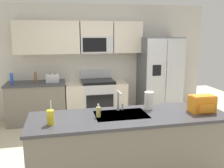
{
  "coord_description": "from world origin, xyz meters",
  "views": [
    {
      "loc": [
        -0.9,
        -3.51,
        1.93
      ],
      "look_at": [
        -0.02,
        0.6,
        1.05
      ],
      "focal_mm": 38.64,
      "sensor_mm": 36.0,
      "label": 1
    }
  ],
  "objects_px": {
    "pepper_mill": "(36,77)",
    "soap_dispenser": "(98,112)",
    "bottle_blue": "(12,78)",
    "paper_towel_roll": "(149,100)",
    "range_oven": "(96,100)",
    "drink_cup_yellow": "(50,117)",
    "backpack": "(202,103)",
    "sink_faucet": "(119,99)",
    "refrigerator": "(159,77)",
    "toaster": "(53,78)"
  },
  "relations": [
    {
      "from": "refrigerator",
      "to": "toaster",
      "type": "xyz_separation_m",
      "value": [
        -2.45,
        0.02,
        0.07
      ]
    },
    {
      "from": "bottle_blue",
      "to": "drink_cup_yellow",
      "type": "xyz_separation_m",
      "value": [
        0.87,
        -2.55,
        -0.03
      ]
    },
    {
      "from": "refrigerator",
      "to": "bottle_blue",
      "type": "relative_size",
      "value": 8.06
    },
    {
      "from": "drink_cup_yellow",
      "to": "soap_dispenser",
      "type": "distance_m",
      "value": 0.6
    },
    {
      "from": "pepper_mill",
      "to": "bottle_blue",
      "type": "distance_m",
      "value": 0.48
    },
    {
      "from": "refrigerator",
      "to": "backpack",
      "type": "bearing_deg",
      "value": -100.14
    },
    {
      "from": "toaster",
      "to": "backpack",
      "type": "xyz_separation_m",
      "value": [
        2.01,
        -2.49,
        0.03
      ]
    },
    {
      "from": "soap_dispenser",
      "to": "paper_towel_roll",
      "type": "distance_m",
      "value": 0.77
    },
    {
      "from": "paper_towel_roll",
      "to": "backpack",
      "type": "distance_m",
      "value": 0.71
    },
    {
      "from": "sink_faucet",
      "to": "backpack",
      "type": "height_order",
      "value": "sink_faucet"
    },
    {
      "from": "toaster",
      "to": "backpack",
      "type": "relative_size",
      "value": 0.88
    },
    {
      "from": "paper_towel_roll",
      "to": "range_oven",
      "type": "bearing_deg",
      "value": 100.28
    },
    {
      "from": "range_oven",
      "to": "sink_faucet",
      "type": "xyz_separation_m",
      "value": [
        -0.02,
        -2.28,
        0.62
      ]
    },
    {
      "from": "refrigerator",
      "to": "backpack",
      "type": "relative_size",
      "value": 5.78
    },
    {
      "from": "refrigerator",
      "to": "sink_faucet",
      "type": "height_order",
      "value": "refrigerator"
    },
    {
      "from": "bottle_blue",
      "to": "soap_dispenser",
      "type": "xyz_separation_m",
      "value": [
        1.45,
        -2.41,
        -0.05
      ]
    },
    {
      "from": "pepper_mill",
      "to": "soap_dispenser",
      "type": "relative_size",
      "value": 1.39
    },
    {
      "from": "bottle_blue",
      "to": "paper_towel_roll",
      "type": "height_order",
      "value": "paper_towel_roll"
    },
    {
      "from": "paper_towel_roll",
      "to": "soap_dispenser",
      "type": "bearing_deg",
      "value": -165.37
    },
    {
      "from": "bottle_blue",
      "to": "drink_cup_yellow",
      "type": "height_order",
      "value": "drink_cup_yellow"
    },
    {
      "from": "soap_dispenser",
      "to": "drink_cup_yellow",
      "type": "bearing_deg",
      "value": -166.91
    },
    {
      "from": "bottle_blue",
      "to": "paper_towel_roll",
      "type": "distance_m",
      "value": 3.12
    },
    {
      "from": "range_oven",
      "to": "pepper_mill",
      "type": "relative_size",
      "value": 5.77
    },
    {
      "from": "sink_faucet",
      "to": "backpack",
      "type": "xyz_separation_m",
      "value": [
        1.08,
        -0.26,
        -0.05
      ]
    },
    {
      "from": "pepper_mill",
      "to": "sink_faucet",
      "type": "bearing_deg",
      "value": -60.59
    },
    {
      "from": "paper_towel_roll",
      "to": "drink_cup_yellow",
      "type": "bearing_deg",
      "value": -166.05
    },
    {
      "from": "drink_cup_yellow",
      "to": "paper_towel_roll",
      "type": "distance_m",
      "value": 1.36
    },
    {
      "from": "refrigerator",
      "to": "bottle_blue",
      "type": "xyz_separation_m",
      "value": [
        -3.28,
        0.03,
        0.09
      ]
    },
    {
      "from": "toaster",
      "to": "paper_towel_roll",
      "type": "height_order",
      "value": "paper_towel_roll"
    },
    {
      "from": "refrigerator",
      "to": "drink_cup_yellow",
      "type": "xyz_separation_m",
      "value": [
        -2.41,
        -2.52,
        0.06
      ]
    },
    {
      "from": "toaster",
      "to": "backpack",
      "type": "bearing_deg",
      "value": -51.08
    },
    {
      "from": "toaster",
      "to": "pepper_mill",
      "type": "distance_m",
      "value": 0.36
    },
    {
      "from": "soap_dispenser",
      "to": "backpack",
      "type": "relative_size",
      "value": 0.53
    },
    {
      "from": "toaster",
      "to": "drink_cup_yellow",
      "type": "xyz_separation_m",
      "value": [
        0.04,
        -2.53,
        -0.0
      ]
    },
    {
      "from": "range_oven",
      "to": "paper_towel_roll",
      "type": "height_order",
      "value": "paper_towel_roll"
    },
    {
      "from": "refrigerator",
      "to": "soap_dispenser",
      "type": "distance_m",
      "value": 3.0
    },
    {
      "from": "pepper_mill",
      "to": "drink_cup_yellow",
      "type": "relative_size",
      "value": 0.81
    },
    {
      "from": "backpack",
      "to": "range_oven",
      "type": "bearing_deg",
      "value": 112.6
    },
    {
      "from": "pepper_mill",
      "to": "bottle_blue",
      "type": "height_order",
      "value": "pepper_mill"
    },
    {
      "from": "pepper_mill",
      "to": "soap_dispenser",
      "type": "height_order",
      "value": "pepper_mill"
    },
    {
      "from": "refrigerator",
      "to": "bottle_blue",
      "type": "bearing_deg",
      "value": 179.43
    },
    {
      "from": "refrigerator",
      "to": "sink_faucet",
      "type": "xyz_separation_m",
      "value": [
        -1.52,
        -2.21,
        0.14
      ]
    },
    {
      "from": "pepper_mill",
      "to": "refrigerator",
      "type": "bearing_deg",
      "value": -1.42
    },
    {
      "from": "paper_towel_roll",
      "to": "bottle_blue",
      "type": "bearing_deg",
      "value": 134.63
    },
    {
      "from": "refrigerator",
      "to": "drink_cup_yellow",
      "type": "bearing_deg",
      "value": -133.79
    },
    {
      "from": "pepper_mill",
      "to": "sink_faucet",
      "type": "xyz_separation_m",
      "value": [
        1.28,
        -2.28,
        0.05
      ]
    },
    {
      "from": "bottle_blue",
      "to": "soap_dispenser",
      "type": "bearing_deg",
      "value": -59.0
    },
    {
      "from": "soap_dispenser",
      "to": "bottle_blue",
      "type": "bearing_deg",
      "value": 121.0
    },
    {
      "from": "range_oven",
      "to": "backpack",
      "type": "height_order",
      "value": "backpack"
    },
    {
      "from": "sink_faucet",
      "to": "paper_towel_roll",
      "type": "height_order",
      "value": "sink_faucet"
    }
  ]
}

